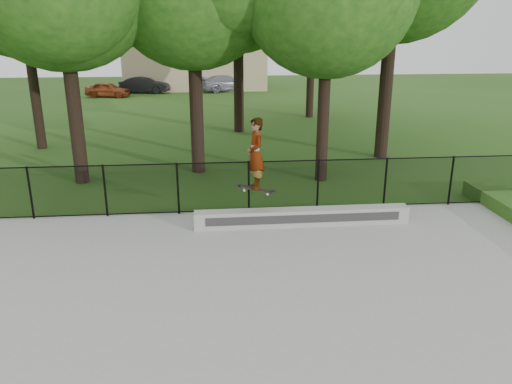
{
  "coord_description": "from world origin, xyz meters",
  "views": [
    {
      "loc": [
        -1.1,
        -7.57,
        5.09
      ],
      "look_at": [
        0.04,
        4.2,
        1.2
      ],
      "focal_mm": 35.0,
      "sensor_mm": 36.0,
      "label": 1
    }
  ],
  "objects_px": {
    "grind_ledge": "(302,217)",
    "car_b": "(145,85)",
    "skater_airborne": "(256,155)",
    "car_a": "(108,90)",
    "car_c": "(226,83)"
  },
  "relations": [
    {
      "from": "grind_ledge",
      "to": "car_b",
      "type": "relative_size",
      "value": 1.58
    },
    {
      "from": "skater_airborne",
      "to": "car_b",
      "type": "bearing_deg",
      "value": 101.7
    },
    {
      "from": "grind_ledge",
      "to": "skater_airborne",
      "type": "distance_m",
      "value": 2.17
    },
    {
      "from": "grind_ledge",
      "to": "car_a",
      "type": "xyz_separation_m",
      "value": [
        -10.09,
        27.78,
        0.29
      ]
    },
    {
      "from": "car_c",
      "to": "grind_ledge",
      "type": "bearing_deg",
      "value": 158.72
    },
    {
      "from": "car_c",
      "to": "skater_airborne",
      "type": "xyz_separation_m",
      "value": [
        -0.48,
        -30.87,
        1.37
      ]
    },
    {
      "from": "car_b",
      "to": "skater_airborne",
      "type": "height_order",
      "value": "skater_airborne"
    },
    {
      "from": "car_a",
      "to": "skater_airborne",
      "type": "relative_size",
      "value": 1.69
    },
    {
      "from": "car_a",
      "to": "grind_ledge",
      "type": "bearing_deg",
      "value": -148.26
    },
    {
      "from": "car_c",
      "to": "car_b",
      "type": "bearing_deg",
      "value": 72.5
    },
    {
      "from": "car_a",
      "to": "car_c",
      "type": "relative_size",
      "value": 0.78
    },
    {
      "from": "grind_ledge",
      "to": "car_c",
      "type": "bearing_deg",
      "value": 91.46
    },
    {
      "from": "grind_ledge",
      "to": "car_b",
      "type": "xyz_separation_m",
      "value": [
        -7.53,
        30.15,
        0.37
      ]
    },
    {
      "from": "car_a",
      "to": "car_c",
      "type": "xyz_separation_m",
      "value": [
        9.31,
        2.99,
        0.11
      ]
    },
    {
      "from": "car_b",
      "to": "car_a",
      "type": "bearing_deg",
      "value": 144.81
    }
  ]
}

